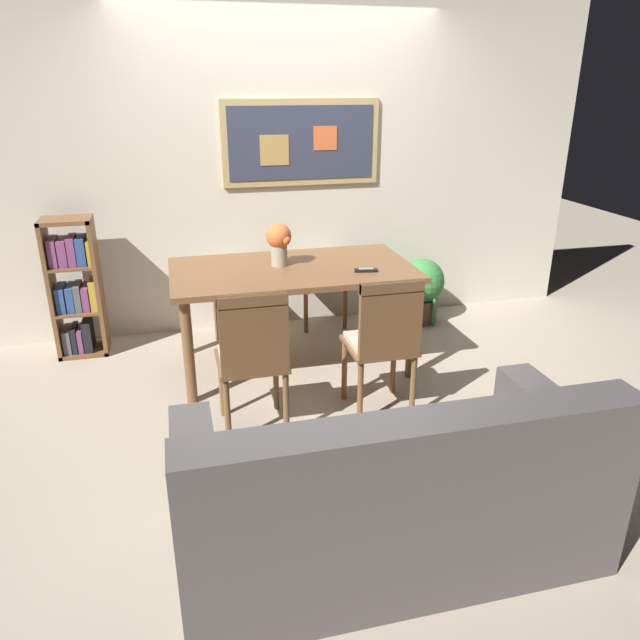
% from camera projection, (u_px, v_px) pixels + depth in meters
% --- Properties ---
extents(ground_plane, '(12.00, 12.00, 0.00)m').
position_uv_depth(ground_plane, '(322.00, 385.00, 4.15)').
color(ground_plane, tan).
extents(wall_back_with_painting, '(5.20, 0.14, 2.60)m').
position_uv_depth(wall_back_with_painting, '(283.00, 169.00, 4.84)').
color(wall_back_with_painting, beige).
rests_on(wall_back_with_painting, ground_plane).
extents(dining_table, '(1.69, 0.94, 0.75)m').
position_uv_depth(dining_table, '(293.00, 279.00, 4.21)').
color(dining_table, brown).
rests_on(dining_table, ground_plane).
extents(dining_chair_near_right, '(0.40, 0.41, 0.91)m').
position_uv_depth(dining_chair_near_right, '(384.00, 336.00, 3.60)').
color(dining_chair_near_right, brown).
rests_on(dining_chair_near_right, ground_plane).
extents(dining_chair_far_right, '(0.40, 0.41, 0.91)m').
position_uv_depth(dining_chair_far_right, '(318.00, 261.00, 5.10)').
color(dining_chair_far_right, brown).
rests_on(dining_chair_far_right, ground_plane).
extents(dining_chair_far_left, '(0.40, 0.41, 0.91)m').
position_uv_depth(dining_chair_far_left, '(232.00, 267.00, 4.95)').
color(dining_chair_far_left, brown).
rests_on(dining_chair_far_left, ground_plane).
extents(dining_chair_near_left, '(0.40, 0.41, 0.91)m').
position_uv_depth(dining_chair_near_left, '(253.00, 351.00, 3.39)').
color(dining_chair_near_left, brown).
rests_on(dining_chair_near_left, ground_plane).
extents(leather_couch, '(1.80, 0.84, 0.84)m').
position_uv_depth(leather_couch, '(391.00, 496.00, 2.55)').
color(leather_couch, '#514C4C').
rests_on(leather_couch, ground_plane).
extents(bookshelf, '(0.36, 0.28, 1.05)m').
position_uv_depth(bookshelf, '(76.00, 289.00, 4.47)').
color(bookshelf, brown).
rests_on(bookshelf, ground_plane).
extents(potted_ivy, '(0.39, 0.39, 0.56)m').
position_uv_depth(potted_ivy, '(421.00, 288.00, 5.16)').
color(potted_ivy, brown).
rests_on(potted_ivy, ground_plane).
extents(flower_vase, '(0.18, 0.19, 0.30)m').
position_uv_depth(flower_vase, '(279.00, 241.00, 4.16)').
color(flower_vase, tan).
rests_on(flower_vase, dining_table).
extents(tv_remote, '(0.16, 0.07, 0.02)m').
position_uv_depth(tv_remote, '(366.00, 270.00, 4.08)').
color(tv_remote, black).
rests_on(tv_remote, dining_table).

